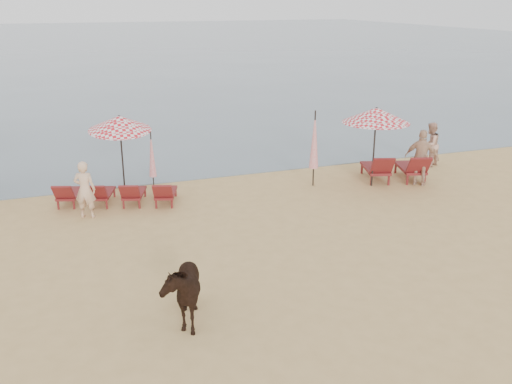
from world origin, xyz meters
TOP-DOWN VIEW (x-y plane):
  - ground at (0.00, 0.00)m, footprint 120.00×120.00m
  - sea at (0.00, 80.00)m, footprint 160.00×140.00m
  - lounger_cluster_left at (-3.39, 8.33)m, footprint 3.86×2.55m
  - lounger_cluster_right at (6.08, 7.51)m, footprint 2.46×2.41m
  - umbrella_open_left_b at (-2.97, 9.87)m, footprint 2.04×2.08m
  - umbrella_open_right at (5.05, 7.30)m, footprint 2.23×2.23m
  - umbrella_closed_left at (-2.07, 9.37)m, footprint 0.24×0.24m
  - umbrella_closed_right at (3.17, 8.02)m, footprint 0.32×0.32m
  - cow at (-3.00, 1.04)m, footprint 1.11×1.82m
  - beachgoer_left at (-4.35, 7.56)m, footprint 0.73×0.62m
  - beachgoer_right_a at (8.36, 8.69)m, footprint 1.02×0.94m
  - beachgoer_right_b at (6.65, 6.84)m, footprint 1.15×1.12m

SIDE VIEW (x-z plane):
  - ground at x=0.00m, z-range 0.00..0.00m
  - sea at x=0.00m, z-range -0.03..0.03m
  - lounger_cluster_left at x=-3.39m, z-range 0.11..0.68m
  - lounger_cluster_right at x=6.08m, z-range 0.14..0.85m
  - cow at x=-3.00m, z-range 0.00..1.43m
  - beachgoer_right_a at x=8.36m, z-range 0.00..1.69m
  - beachgoer_left at x=-4.35m, z-range 0.00..1.71m
  - beachgoer_right_b at x=6.65m, z-range 0.00..1.94m
  - umbrella_closed_left at x=-2.07m, z-range 0.23..2.23m
  - umbrella_closed_right at x=3.17m, z-range 0.30..2.90m
  - umbrella_open_left_b at x=-2.97m, z-range 0.95..3.56m
  - umbrella_open_right at x=5.05m, z-range 1.09..3.82m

